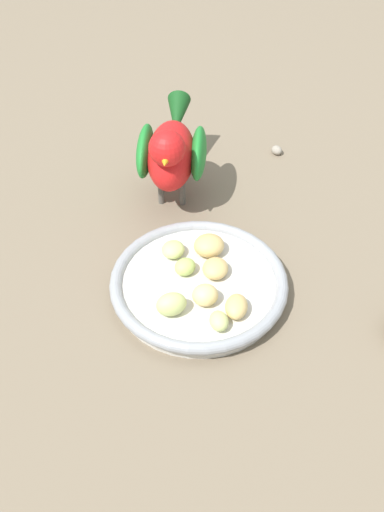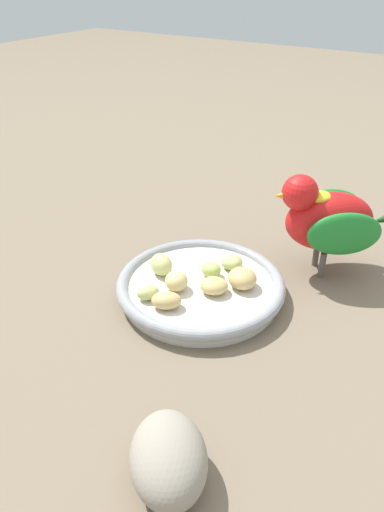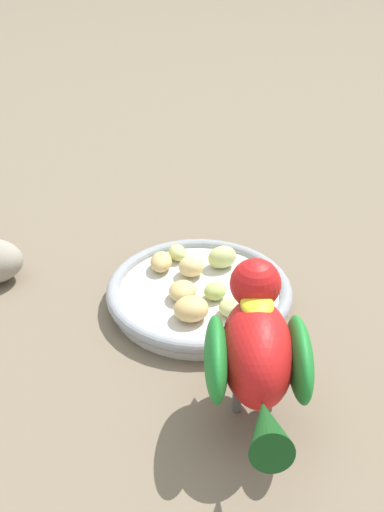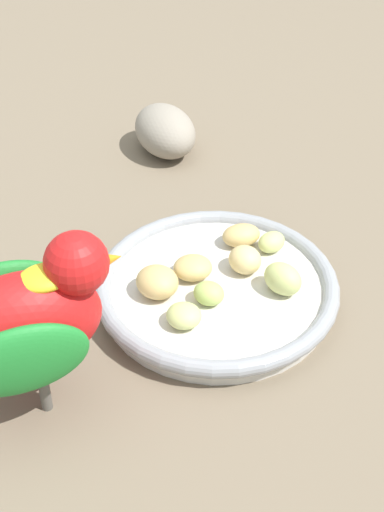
% 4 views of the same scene
% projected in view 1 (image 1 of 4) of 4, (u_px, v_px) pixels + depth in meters
% --- Properties ---
extents(ground_plane, '(4.00, 4.00, 0.00)m').
position_uv_depth(ground_plane, '(180.00, 287.00, 0.82)').
color(ground_plane, '#756651').
extents(feeding_bowl, '(0.22, 0.22, 0.03)m').
position_uv_depth(feeding_bowl, '(199.00, 285.00, 0.80)').
color(feeding_bowl, beige).
rests_on(feeding_bowl, ground_plane).
extents(apple_piece_0, '(0.04, 0.05, 0.02)m').
position_uv_depth(apple_piece_0, '(215.00, 268.00, 0.80)').
color(apple_piece_0, tan).
rests_on(apple_piece_0, feeding_bowl).
extents(apple_piece_1, '(0.03, 0.03, 0.02)m').
position_uv_depth(apple_piece_1, '(186.00, 267.00, 0.80)').
color(apple_piece_1, '#B2CC66').
rests_on(apple_piece_1, feeding_bowl).
extents(apple_piece_2, '(0.05, 0.05, 0.03)m').
position_uv_depth(apple_piece_2, '(211.00, 247.00, 0.82)').
color(apple_piece_2, tan).
rests_on(apple_piece_2, feeding_bowl).
extents(apple_piece_3, '(0.04, 0.03, 0.02)m').
position_uv_depth(apple_piece_3, '(219.00, 321.00, 0.74)').
color(apple_piece_3, '#C6D17A').
rests_on(apple_piece_3, feeding_bowl).
extents(apple_piece_4, '(0.04, 0.04, 0.03)m').
position_uv_depth(apple_piece_4, '(205.00, 295.00, 0.76)').
color(apple_piece_4, '#E5C67F').
rests_on(apple_piece_4, feeding_bowl).
extents(apple_piece_5, '(0.04, 0.05, 0.02)m').
position_uv_depth(apple_piece_5, '(237.00, 306.00, 0.75)').
color(apple_piece_5, tan).
rests_on(apple_piece_5, feeding_bowl).
extents(apple_piece_6, '(0.04, 0.05, 0.03)m').
position_uv_depth(apple_piece_6, '(171.00, 304.00, 0.75)').
color(apple_piece_6, '#C6D17A').
rests_on(apple_piece_6, feeding_bowl).
extents(apple_piece_7, '(0.03, 0.03, 0.02)m').
position_uv_depth(apple_piece_7, '(173.00, 249.00, 0.82)').
color(apple_piece_7, '#C6D17A').
rests_on(apple_piece_7, feeding_bowl).
extents(parrot, '(0.16, 0.19, 0.15)m').
position_uv_depth(parrot, '(171.00, 151.00, 0.88)').
color(parrot, '#59544C').
rests_on(parrot, ground_plane).
extents(pebble_0, '(0.02, 0.02, 0.01)m').
position_uv_depth(pebble_0, '(277.00, 150.00, 1.02)').
color(pebble_0, gray).
rests_on(pebble_0, ground_plane).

